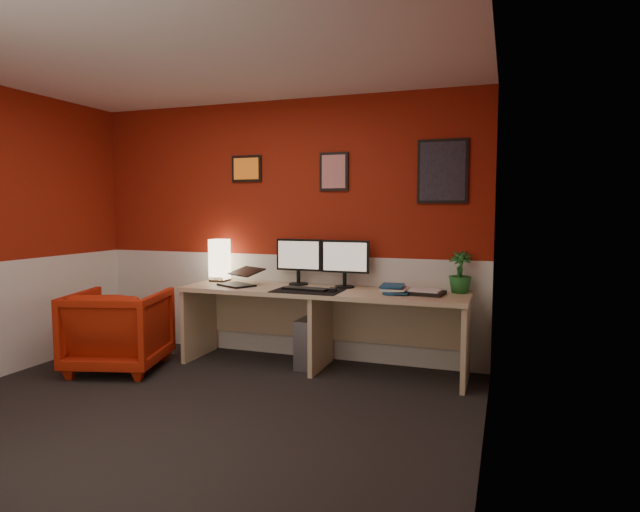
{
  "coord_description": "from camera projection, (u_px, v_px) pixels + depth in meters",
  "views": [
    {
      "loc": [
        2.11,
        -3.07,
        1.45
      ],
      "look_at": [
        0.6,
        1.21,
        1.05
      ],
      "focal_mm": 29.96,
      "sensor_mm": 36.0,
      "label": 1
    }
  ],
  "objects": [
    {
      "name": "ground",
      "position": [
        181.0,
        418.0,
        3.71
      ],
      "size": [
        4.0,
        3.5,
        0.01
      ],
      "primitive_type": "cube",
      "color": "black",
      "rests_on": "ground"
    },
    {
      "name": "ceiling",
      "position": [
        173.0,
        48.0,
        3.5
      ],
      "size": [
        4.0,
        3.5,
        0.01
      ],
      "primitive_type": "cube",
      "color": "white",
      "rests_on": "ground"
    },
    {
      "name": "wall_back",
      "position": [
        281.0,
        229.0,
        5.25
      ],
      "size": [
        4.0,
        0.01,
        2.5
      ],
      "primitive_type": "cube",
      "color": "maroon",
      "rests_on": "ground"
    },
    {
      "name": "wall_right",
      "position": [
        486.0,
        245.0,
        2.94
      ],
      "size": [
        0.01,
        3.5,
        2.5
      ],
      "primitive_type": "cube",
      "color": "maroon",
      "rests_on": "ground"
    },
    {
      "name": "wainscot_back",
      "position": [
        281.0,
        305.0,
        5.31
      ],
      "size": [
        4.0,
        0.01,
        1.0
      ],
      "primitive_type": "cube",
      "color": "silver",
      "rests_on": "ground"
    },
    {
      "name": "wainscot_right",
      "position": [
        482.0,
        378.0,
        3.01
      ],
      "size": [
        0.01,
        3.5,
        1.0
      ],
      "primitive_type": "cube",
      "color": "silver",
      "rests_on": "ground"
    },
    {
      "name": "desk",
      "position": [
        321.0,
        329.0,
        4.82
      ],
      "size": [
        2.6,
        0.65,
        0.73
      ],
      "primitive_type": "cube",
      "color": "tan",
      "rests_on": "ground"
    },
    {
      "name": "shoji_lamp",
      "position": [
        220.0,
        261.0,
        5.32
      ],
      "size": [
        0.16,
        0.16,
        0.4
      ],
      "primitive_type": "cube",
      "color": "#FFE5B2",
      "rests_on": "desk"
    },
    {
      "name": "laptop",
      "position": [
        236.0,
        274.0,
        5.0
      ],
      "size": [
        0.4,
        0.36,
        0.22
      ],
      "primitive_type": "cube",
      "rotation": [
        0.0,
        0.0,
        -0.49
      ],
      "color": "black",
      "rests_on": "desk"
    },
    {
      "name": "monitor_left",
      "position": [
        298.0,
        254.0,
        5.07
      ],
      "size": [
        0.45,
        0.06,
        0.58
      ],
      "primitive_type": "cube",
      "color": "black",
      "rests_on": "desk"
    },
    {
      "name": "monitor_right",
      "position": [
        345.0,
        256.0,
        4.88
      ],
      "size": [
        0.45,
        0.06,
        0.58
      ],
      "primitive_type": "cube",
      "color": "black",
      "rests_on": "desk"
    },
    {
      "name": "desk_mat",
      "position": [
        308.0,
        291.0,
        4.69
      ],
      "size": [
        0.6,
        0.38,
        0.01
      ],
      "primitive_type": "cube",
      "color": "black",
      "rests_on": "desk"
    },
    {
      "name": "keyboard",
      "position": [
        306.0,
        289.0,
        4.74
      ],
      "size": [
        0.43,
        0.19,
        0.02
      ],
      "primitive_type": "cube",
      "rotation": [
        0.0,
        0.0,
        -0.13
      ],
      "color": "black",
      "rests_on": "desk_mat"
    },
    {
      "name": "mouse",
      "position": [
        333.0,
        290.0,
        4.64
      ],
      "size": [
        0.07,
        0.11,
        0.03
      ],
      "primitive_type": "cube",
      "rotation": [
        0.0,
        0.0,
        0.1
      ],
      "color": "black",
      "rests_on": "desk_mat"
    },
    {
      "name": "book_bottom",
      "position": [
        384.0,
        292.0,
        4.58
      ],
      "size": [
        0.24,
        0.3,
        0.03
      ],
      "primitive_type": "imported",
      "rotation": [
        0.0,
        0.0,
        0.12
      ],
      "color": "navy",
      "rests_on": "desk"
    },
    {
      "name": "book_middle",
      "position": [
        384.0,
        288.0,
        4.6
      ],
      "size": [
        0.21,
        0.29,
        0.02
      ],
      "primitive_type": "imported",
      "rotation": [
        0.0,
        0.0,
        -0.01
      ],
      "color": "silver",
      "rests_on": "book_bottom"
    },
    {
      "name": "book_top",
      "position": [
        381.0,
        286.0,
        4.59
      ],
      "size": [
        0.22,
        0.28,
        0.02
      ],
      "primitive_type": "imported",
      "rotation": [
        0.0,
        0.0,
        0.08
      ],
      "color": "navy",
      "rests_on": "book_middle"
    },
    {
      "name": "zen_tray",
      "position": [
        423.0,
        293.0,
        4.51
      ],
      "size": [
        0.38,
        0.29,
        0.03
      ],
      "primitive_type": "cube",
      "rotation": [
        0.0,
        0.0,
        -0.13
      ],
      "color": "black",
      "rests_on": "desk"
    },
    {
      "name": "potted_plant",
      "position": [
        460.0,
        272.0,
        4.58
      ],
      "size": [
        0.22,
        0.22,
        0.36
      ],
      "primitive_type": "imported",
      "rotation": [
        0.0,
        0.0,
        -0.1
      ],
      "color": "#19591E",
      "rests_on": "desk"
    },
    {
      "name": "pc_tower",
      "position": [
        313.0,
        342.0,
        4.94
      ],
      "size": [
        0.21,
        0.45,
        0.45
      ],
      "primitive_type": "cube",
      "rotation": [
        0.0,
        0.0,
        -0.02
      ],
      "color": "#99999E",
      "rests_on": "ground"
    },
    {
      "name": "armchair",
      "position": [
        119.0,
        330.0,
        4.81
      ],
      "size": [
        0.96,
        0.98,
        0.73
      ],
      "primitive_type": "imported",
      "rotation": [
        0.0,
        0.0,
        3.42
      ],
      "color": "#B31E06",
      "rests_on": "ground"
    },
    {
      "name": "art_left",
      "position": [
        247.0,
        169.0,
        5.3
      ],
      "size": [
        0.32,
        0.02,
        0.26
      ],
      "primitive_type": "cube",
      "color": "orange",
      "rests_on": "wall_back"
    },
    {
      "name": "art_center",
      "position": [
        334.0,
        172.0,
        5.0
      ],
      "size": [
        0.28,
        0.02,
        0.36
      ],
      "primitive_type": "cube",
      "color": "red",
      "rests_on": "wall_back"
    },
    {
      "name": "art_right",
      "position": [
        443.0,
        171.0,
        4.67
      ],
      "size": [
        0.44,
        0.02,
        0.56
      ],
      "primitive_type": "cube",
      "color": "black",
      "rests_on": "wall_back"
    }
  ]
}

